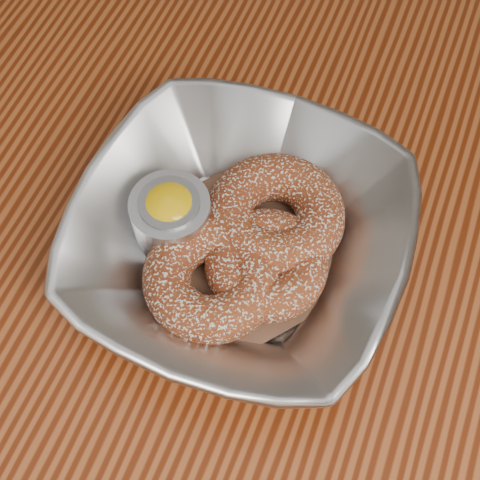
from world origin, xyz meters
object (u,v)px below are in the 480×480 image
at_px(table, 243,320).
at_px(donut_extra, 266,265).
at_px(donut_back, 275,215).
at_px(ramekin, 171,216).
at_px(donut_front, 211,278).
at_px(serving_bowl, 240,240).

xyz_separation_m(table, donut_extra, (0.02, 0.00, 0.13)).
xyz_separation_m(donut_back, ramekin, (-0.07, -0.03, 0.01)).
xyz_separation_m(donut_extra, ramekin, (-0.08, 0.01, 0.01)).
relative_size(donut_back, donut_front, 1.07).
distance_m(table, ramekin, 0.15).
bearing_deg(donut_back, serving_bowl, -118.96).
bearing_deg(table, ramekin, 171.28).
distance_m(serving_bowl, donut_back, 0.03).
distance_m(donut_extra, ramekin, 0.08).
bearing_deg(donut_front, table, 56.94).
bearing_deg(table, donut_extra, 5.86).
relative_size(serving_bowl, donut_back, 2.30).
height_order(serving_bowl, donut_extra, serving_bowl).
height_order(table, donut_front, donut_front).
relative_size(table, donut_back, 11.14).
bearing_deg(ramekin, donut_extra, -5.52).
bearing_deg(serving_bowl, donut_front, -103.02).
distance_m(serving_bowl, donut_front, 0.04).
bearing_deg(donut_front, ramekin, 144.15).
bearing_deg(table, serving_bowl, 121.57).
xyz_separation_m(table, donut_front, (-0.02, -0.02, 0.13)).
xyz_separation_m(table, donut_back, (0.01, 0.04, 0.13)).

